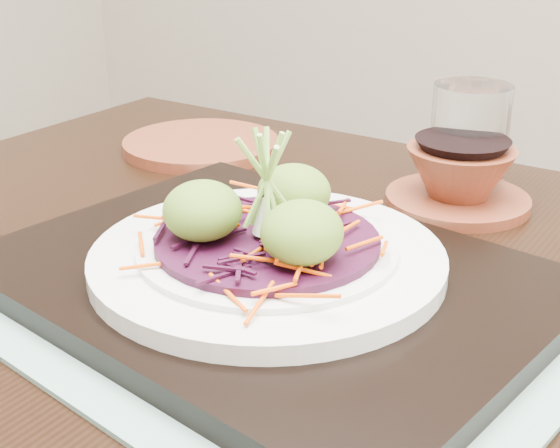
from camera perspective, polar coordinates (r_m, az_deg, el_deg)
The scene contains 11 objects.
dining_table at distance 0.69m, azimuth 4.33°, elevation -10.73°, with size 1.16×0.83×0.69m.
placemat at distance 0.62m, azimuth -0.90°, elevation -4.98°, with size 0.49×0.38×0.00m, color #7B9F96.
serving_tray at distance 0.61m, azimuth -0.91°, elevation -4.02°, with size 0.42×0.32×0.02m, color black.
white_plate at distance 0.60m, azimuth -0.92°, elevation -2.45°, with size 0.27×0.27×0.02m.
cabbage_bed at distance 0.60m, azimuth -0.93°, elevation -1.24°, with size 0.17×0.17×0.01m, color #3A0B27.
carrot_julienne at distance 0.59m, azimuth -0.93°, elevation -0.50°, with size 0.21×0.21×0.01m, color #ED4E04, non-canonical shape.
guacamole_scoops at distance 0.59m, azimuth -0.98°, elevation 0.91°, with size 0.15×0.13×0.05m.
scallion_garnish at distance 0.58m, azimuth -0.96°, elevation 2.85°, with size 0.06×0.06×0.09m, color #8CC24D, non-canonical shape.
terracotta_side_plate at distance 0.96m, azimuth -5.79°, elevation 5.80°, with size 0.19×0.19×0.01m, color maroon.
water_glass at distance 0.83m, azimuth 13.64°, elevation 6.06°, with size 0.08×0.08×0.11m, color white.
terracotta_bowl_set at distance 0.80m, azimuth 12.97°, elevation 3.16°, with size 0.19×0.19×0.06m.
Camera 1 is at (0.26, -0.56, 0.98)m, focal length 50.00 mm.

